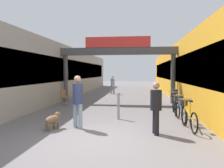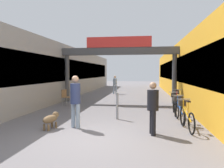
{
  "view_description": "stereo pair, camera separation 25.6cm",
  "coord_description": "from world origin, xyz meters",
  "px_view_note": "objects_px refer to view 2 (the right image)",
  "views": [
    {
      "loc": [
        1.28,
        -6.02,
        1.87
      ],
      "look_at": [
        0.0,
        4.5,
        1.3
      ],
      "focal_mm": 35.0,
      "sensor_mm": 36.0,
      "label": 1
    },
    {
      "loc": [
        1.53,
        -5.98,
        1.87
      ],
      "look_at": [
        0.0,
        4.5,
        1.3
      ],
      "focal_mm": 35.0,
      "sensor_mm": 36.0,
      "label": 2
    }
  ],
  "objects_px": {
    "pedestrian_carrying_crate": "(115,84)",
    "bicycle_blue_second": "(179,110)",
    "cafe_chair_wood_nearer": "(65,96)",
    "pedestrian_with_dog": "(75,98)",
    "pedestrian_companion": "(153,105)",
    "bicycle_black_third": "(174,104)",
    "bicycle_orange_nearest": "(186,116)",
    "bicycle_red_farthest": "(177,100)",
    "bollard_post_metal": "(117,105)",
    "dog_on_leash": "(51,119)"
  },
  "relations": [
    {
      "from": "cafe_chair_wood_nearer",
      "to": "pedestrian_with_dog",
      "type": "bearing_deg",
      "value": -65.99
    },
    {
      "from": "pedestrian_with_dog",
      "to": "bicycle_blue_second",
      "type": "xyz_separation_m",
      "value": [
        3.62,
        1.58,
        -0.57
      ]
    },
    {
      "from": "pedestrian_carrying_crate",
      "to": "bicycle_blue_second",
      "type": "distance_m",
      "value": 10.73
    },
    {
      "from": "pedestrian_companion",
      "to": "pedestrian_carrying_crate",
      "type": "bearing_deg",
      "value": 102.82
    },
    {
      "from": "bicycle_blue_second",
      "to": "pedestrian_with_dog",
      "type": "bearing_deg",
      "value": -156.35
    },
    {
      "from": "bicycle_red_farthest",
      "to": "bollard_post_metal",
      "type": "bearing_deg",
      "value": -131.77
    },
    {
      "from": "pedestrian_companion",
      "to": "bicycle_orange_nearest",
      "type": "relative_size",
      "value": 0.94
    },
    {
      "from": "bicycle_red_farthest",
      "to": "bicycle_blue_second",
      "type": "bearing_deg",
      "value": -96.47
    },
    {
      "from": "bicycle_orange_nearest",
      "to": "bicycle_blue_second",
      "type": "height_order",
      "value": "same"
    },
    {
      "from": "bicycle_blue_second",
      "to": "bicycle_red_farthest",
      "type": "distance_m",
      "value": 3.05
    },
    {
      "from": "bicycle_orange_nearest",
      "to": "cafe_chair_wood_nearer",
      "type": "xyz_separation_m",
      "value": [
        -5.77,
        4.44,
        0.1
      ]
    },
    {
      "from": "pedestrian_carrying_crate",
      "to": "bicycle_orange_nearest",
      "type": "relative_size",
      "value": 0.94
    },
    {
      "from": "pedestrian_companion",
      "to": "bollard_post_metal",
      "type": "relative_size",
      "value": 1.46
    },
    {
      "from": "pedestrian_companion",
      "to": "bicycle_black_third",
      "type": "bearing_deg",
      "value": 72.46
    },
    {
      "from": "pedestrian_with_dog",
      "to": "pedestrian_carrying_crate",
      "type": "xyz_separation_m",
      "value": [
        -0.2,
        11.6,
        -0.11
      ]
    },
    {
      "from": "cafe_chair_wood_nearer",
      "to": "pedestrian_companion",
      "type": "bearing_deg",
      "value": -48.26
    },
    {
      "from": "bicycle_red_farthest",
      "to": "bollard_post_metal",
      "type": "relative_size",
      "value": 1.55
    },
    {
      "from": "dog_on_leash",
      "to": "bollard_post_metal",
      "type": "relative_size",
      "value": 0.71
    },
    {
      "from": "bicycle_black_third",
      "to": "bicycle_red_farthest",
      "type": "bearing_deg",
      "value": 78.24
    },
    {
      "from": "pedestrian_with_dog",
      "to": "pedestrian_carrying_crate",
      "type": "bearing_deg",
      "value": 91.01
    },
    {
      "from": "bicycle_orange_nearest",
      "to": "bicycle_red_farthest",
      "type": "bearing_deg",
      "value": 85.69
    },
    {
      "from": "pedestrian_carrying_crate",
      "to": "bicycle_black_third",
      "type": "relative_size",
      "value": 0.94
    },
    {
      "from": "pedestrian_carrying_crate",
      "to": "bicycle_blue_second",
      "type": "relative_size",
      "value": 0.93
    },
    {
      "from": "bollard_post_metal",
      "to": "pedestrian_carrying_crate",
      "type": "bearing_deg",
      "value": 98.08
    },
    {
      "from": "pedestrian_carrying_crate",
      "to": "cafe_chair_wood_nearer",
      "type": "height_order",
      "value": "pedestrian_carrying_crate"
    },
    {
      "from": "bollard_post_metal",
      "to": "bicycle_red_farthest",
      "type": "bearing_deg",
      "value": 48.23
    },
    {
      "from": "bicycle_red_farthest",
      "to": "bicycle_orange_nearest",
      "type": "bearing_deg",
      "value": -94.31
    },
    {
      "from": "dog_on_leash",
      "to": "cafe_chair_wood_nearer",
      "type": "bearing_deg",
      "value": 105.34
    },
    {
      "from": "bicycle_black_third",
      "to": "bollard_post_metal",
      "type": "xyz_separation_m",
      "value": [
        -2.4,
        -1.47,
        0.11
      ]
    },
    {
      "from": "pedestrian_with_dog",
      "to": "bollard_post_metal",
      "type": "relative_size",
      "value": 1.63
    },
    {
      "from": "pedestrian_carrying_crate",
      "to": "cafe_chair_wood_nearer",
      "type": "bearing_deg",
      "value": -105.86
    },
    {
      "from": "bicycle_orange_nearest",
      "to": "bicycle_blue_second",
      "type": "relative_size",
      "value": 1.0
    },
    {
      "from": "bicycle_orange_nearest",
      "to": "bicycle_black_third",
      "type": "height_order",
      "value": "same"
    },
    {
      "from": "pedestrian_with_dog",
      "to": "bicycle_red_farthest",
      "type": "relative_size",
      "value": 1.05
    },
    {
      "from": "pedestrian_carrying_crate",
      "to": "bollard_post_metal",
      "type": "xyz_separation_m",
      "value": [
        1.43,
        -10.04,
        -0.35
      ]
    },
    {
      "from": "bicycle_orange_nearest",
      "to": "pedestrian_carrying_crate",
      "type": "bearing_deg",
      "value": 108.87
    },
    {
      "from": "pedestrian_carrying_crate",
      "to": "bicycle_black_third",
      "type": "bearing_deg",
      "value": -65.93
    },
    {
      "from": "bollard_post_metal",
      "to": "pedestrian_with_dog",
      "type": "bearing_deg",
      "value": -128.22
    },
    {
      "from": "pedestrian_with_dog",
      "to": "bicycle_red_farthest",
      "type": "height_order",
      "value": "pedestrian_with_dog"
    },
    {
      "from": "bicycle_blue_second",
      "to": "bicycle_black_third",
      "type": "relative_size",
      "value": 1.0
    },
    {
      "from": "dog_on_leash",
      "to": "bicycle_orange_nearest",
      "type": "bearing_deg",
      "value": 7.77
    },
    {
      "from": "dog_on_leash",
      "to": "cafe_chair_wood_nearer",
      "type": "xyz_separation_m",
      "value": [
        -1.38,
        5.04,
        0.2
      ]
    },
    {
      "from": "pedestrian_companion",
      "to": "bollard_post_metal",
      "type": "xyz_separation_m",
      "value": [
        -1.31,
        1.99,
        -0.35
      ]
    },
    {
      "from": "bicycle_blue_second",
      "to": "pedestrian_companion",
      "type": "bearing_deg",
      "value": -118.14
    },
    {
      "from": "bicycle_blue_second",
      "to": "bollard_post_metal",
      "type": "distance_m",
      "value": 2.4
    },
    {
      "from": "pedestrian_companion",
      "to": "bicycle_red_farthest",
      "type": "relative_size",
      "value": 0.94
    },
    {
      "from": "bicycle_orange_nearest",
      "to": "cafe_chair_wood_nearer",
      "type": "bearing_deg",
      "value": 142.41
    },
    {
      "from": "pedestrian_with_dog",
      "to": "cafe_chair_wood_nearer",
      "type": "height_order",
      "value": "pedestrian_with_dog"
    },
    {
      "from": "bicycle_orange_nearest",
      "to": "pedestrian_companion",
      "type": "bearing_deg",
      "value": -144.39
    },
    {
      "from": "bollard_post_metal",
      "to": "cafe_chair_wood_nearer",
      "type": "height_order",
      "value": "bollard_post_metal"
    }
  ]
}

